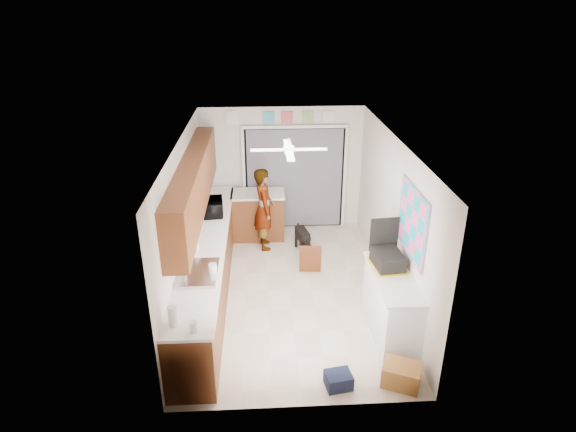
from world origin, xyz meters
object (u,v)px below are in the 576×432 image
object	(u,v)px
soap_bottle	(196,243)
man	(264,209)
cardboard_box	(401,375)
suitcase	(388,259)
navy_crate	(338,380)
dog	(302,239)
microwave	(213,207)
paper_towel_roll	(173,316)

from	to	relation	value
soap_bottle	man	distance (m)	2.17
cardboard_box	man	bearing A→B (deg)	113.54
soap_bottle	man	bearing A→B (deg)	61.70
suitcase	navy_crate	size ratio (longest dim) A/B	1.58
dog	suitcase	bearing A→B (deg)	-79.11
man	dog	world-z (taller)	man
navy_crate	soap_bottle	bearing A→B (deg)	135.38
microwave	paper_towel_roll	world-z (taller)	microwave
paper_towel_roll	man	distance (m)	3.83
paper_towel_roll	cardboard_box	xyz separation A→B (m)	(2.70, -0.08, -0.93)
suitcase	cardboard_box	world-z (taller)	suitcase
cardboard_box	dog	world-z (taller)	dog
cardboard_box	navy_crate	world-z (taller)	cardboard_box
suitcase	navy_crate	xyz separation A→B (m)	(-0.85, -1.28, -0.95)
microwave	soap_bottle	bearing A→B (deg)	167.95
man	dog	distance (m)	0.92
suitcase	paper_towel_roll	bearing A→B (deg)	-162.80
cardboard_box	navy_crate	bearing A→B (deg)	180.00
navy_crate	dog	size ratio (longest dim) A/B	0.51
paper_towel_roll	dog	size ratio (longest dim) A/B	0.42
microwave	suitcase	bearing A→B (deg)	-132.99
paper_towel_roll	man	world-z (taller)	man
soap_bottle	navy_crate	bearing A→B (deg)	-44.62
soap_bottle	suitcase	xyz separation A→B (m)	(2.73, -0.57, -0.03)
cardboard_box	dog	bearing A→B (deg)	104.52
paper_towel_roll	suitcase	bearing A→B (deg)	23.28
suitcase	dog	world-z (taller)	suitcase
microwave	paper_towel_roll	size ratio (longest dim) A/B	1.94
suitcase	dog	xyz separation A→B (m)	(-0.99, 2.29, -0.81)
man	soap_bottle	bearing A→B (deg)	144.84
microwave	soap_bottle	size ratio (longest dim) A/B	1.79
cardboard_box	man	size ratio (longest dim) A/B	0.28
cardboard_box	navy_crate	xyz separation A→B (m)	(-0.78, 0.00, -0.05)
suitcase	cardboard_box	xyz separation A→B (m)	(-0.07, -1.28, -0.91)
navy_crate	microwave	bearing A→B (deg)	118.44
soap_bottle	paper_towel_roll	distance (m)	1.77
microwave	navy_crate	distance (m)	3.78
cardboard_box	paper_towel_roll	bearing A→B (deg)	178.23
suitcase	cardboard_box	size ratio (longest dim) A/B	1.10
microwave	cardboard_box	xyz separation A→B (m)	(2.52, -3.21, -0.94)
microwave	man	xyz separation A→B (m)	(0.88, 0.54, -0.29)
microwave	paper_towel_roll	xyz separation A→B (m)	(-0.19, -3.13, -0.01)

